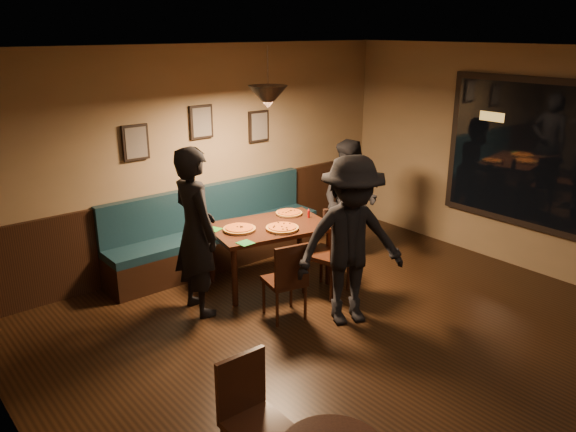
% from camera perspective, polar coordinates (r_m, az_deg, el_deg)
% --- Properties ---
extents(floor, '(7.00, 7.00, 0.00)m').
position_cam_1_polar(floor, '(5.48, 12.09, -14.96)').
color(floor, black).
rests_on(floor, ground).
extents(ceiling, '(7.00, 7.00, 0.00)m').
position_cam_1_polar(ceiling, '(4.60, 14.49, 15.62)').
color(ceiling, silver).
rests_on(ceiling, ground).
extents(wall_back, '(6.00, 0.00, 6.00)m').
position_cam_1_polar(wall_back, '(7.42, -8.69, 5.94)').
color(wall_back, '#8C704F').
rests_on(wall_back, ground).
extents(wall_left, '(0.00, 7.00, 7.00)m').
position_cam_1_polar(wall_left, '(3.24, -22.39, -12.34)').
color(wall_left, '#8C704F').
rests_on(wall_left, ground).
extents(wainscot, '(5.88, 0.06, 1.00)m').
position_cam_1_polar(wainscot, '(7.64, -8.25, -0.69)').
color(wainscot, black).
rests_on(wainscot, ground).
extents(booth_bench, '(3.00, 0.60, 1.00)m').
position_cam_1_polar(booth_bench, '(7.42, -7.16, -1.22)').
color(booth_bench, '#0F232D').
rests_on(booth_bench, ground).
extents(window_frame, '(0.06, 2.56, 1.86)m').
position_cam_1_polar(window_frame, '(7.55, 24.17, 5.52)').
color(window_frame, black).
rests_on(window_frame, wall_right).
extents(window_glass, '(0.00, 2.40, 2.40)m').
position_cam_1_polar(window_glass, '(7.52, 24.06, 5.49)').
color(window_glass, black).
rests_on(window_glass, wall_right).
extents(picture_left, '(0.32, 0.04, 0.42)m').
position_cam_1_polar(picture_left, '(6.93, -15.10, 7.17)').
color(picture_left, black).
rests_on(picture_left, wall_back).
extents(picture_center, '(0.32, 0.04, 0.42)m').
position_cam_1_polar(picture_center, '(7.32, -8.74, 9.35)').
color(picture_center, black).
rests_on(picture_center, wall_back).
extents(picture_right, '(0.32, 0.04, 0.42)m').
position_cam_1_polar(picture_right, '(7.83, -2.98, 9.02)').
color(picture_right, black).
rests_on(picture_right, wall_back).
extents(pendant_lamp, '(0.44, 0.44, 0.25)m').
position_cam_1_polar(pendant_lamp, '(6.40, -2.03, 11.88)').
color(pendant_lamp, black).
rests_on(pendant_lamp, ceiling).
extents(dining_table, '(1.54, 1.15, 0.74)m').
position_cam_1_polar(dining_table, '(6.88, -1.86, -3.86)').
color(dining_table, black).
rests_on(dining_table, floor).
extents(chair_near_left, '(0.46, 0.46, 0.88)m').
position_cam_1_polar(chair_near_left, '(6.06, -0.38, -6.37)').
color(chair_near_left, black).
rests_on(chair_near_left, floor).
extents(chair_near_right, '(0.54, 0.54, 1.00)m').
position_cam_1_polar(chair_near_right, '(6.60, 3.91, -3.67)').
color(chair_near_right, black).
rests_on(chair_near_right, floor).
extents(diner_left, '(0.48, 0.70, 1.85)m').
position_cam_1_polar(diner_left, '(6.09, -9.28, -1.57)').
color(diner_left, black).
rests_on(diner_left, floor).
extents(diner_right, '(0.81, 0.93, 1.62)m').
position_cam_1_polar(diner_right, '(7.50, 6.25, 1.50)').
color(diner_right, black).
rests_on(diner_right, floor).
extents(diner_front, '(1.33, 1.07, 1.80)m').
position_cam_1_polar(diner_front, '(5.84, 6.35, -2.58)').
color(diner_front, black).
rests_on(diner_front, floor).
extents(pizza_a, '(0.47, 0.47, 0.04)m').
position_cam_1_polar(pizza_a, '(6.58, -4.91, -1.30)').
color(pizza_a, orange).
rests_on(pizza_a, dining_table).
extents(pizza_b, '(0.41, 0.41, 0.04)m').
position_cam_1_polar(pizza_b, '(6.59, -0.58, -1.21)').
color(pizza_b, orange).
rests_on(pizza_b, dining_table).
extents(pizza_c, '(0.41, 0.41, 0.04)m').
position_cam_1_polar(pizza_c, '(7.13, 0.10, 0.31)').
color(pizza_c, orange).
rests_on(pizza_c, dining_table).
extents(soda_glass, '(0.08, 0.08, 0.16)m').
position_cam_1_polar(soda_glass, '(6.86, 3.83, 0.05)').
color(soda_glass, black).
rests_on(soda_glass, dining_table).
extents(tabasco_bottle, '(0.03, 0.03, 0.12)m').
position_cam_1_polar(tabasco_bottle, '(6.99, 2.09, 0.29)').
color(tabasco_bottle, '#860504').
rests_on(tabasco_bottle, dining_table).
extents(napkin_a, '(0.19, 0.19, 0.01)m').
position_cam_1_polar(napkin_a, '(6.65, -7.43, -1.34)').
color(napkin_a, '#207820').
rests_on(napkin_a, dining_table).
extents(napkin_b, '(0.17, 0.17, 0.01)m').
position_cam_1_polar(napkin_b, '(6.20, -4.31, -2.73)').
color(napkin_b, '#1C6B2B').
rests_on(napkin_b, dining_table).
extents(cutlery_set, '(0.17, 0.05, 0.00)m').
position_cam_1_polar(cutlery_set, '(6.47, -0.29, -1.78)').
color(cutlery_set, silver).
rests_on(cutlery_set, dining_table).
extents(cafe_chair_far, '(0.40, 0.40, 0.89)m').
position_cam_1_polar(cafe_chair_far, '(4.08, -3.19, -20.09)').
color(cafe_chair_far, black).
rests_on(cafe_chair_far, floor).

